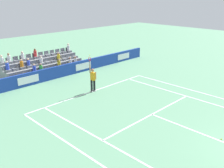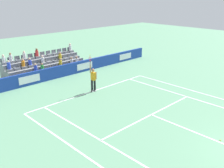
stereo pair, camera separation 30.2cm
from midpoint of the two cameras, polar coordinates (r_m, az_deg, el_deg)
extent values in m
cube|color=white|center=(19.21, -4.82, -1.63)|extent=(10.97, 0.10, 0.01)
cube|color=white|center=(15.77, 8.38, -6.73)|extent=(8.23, 0.10, 0.01)
cube|color=white|center=(14.36, 18.80, -10.45)|extent=(0.10, 6.40, 0.01)
cube|color=white|center=(12.78, -1.37, -13.27)|extent=(0.10, 11.89, 0.01)
cube|color=white|center=(18.79, 17.06, -2.97)|extent=(0.10, 11.89, 0.01)
cube|color=white|center=(12.04, -6.25, -15.71)|extent=(0.10, 11.89, 0.01)
cube|color=white|center=(19.94, 18.94, -1.86)|extent=(0.10, 11.89, 0.01)
cube|color=white|center=(19.14, -4.63, -1.71)|extent=(0.10, 0.20, 0.01)
cube|color=#193899|center=(22.54, -12.45, 2.62)|extent=(22.26, 0.20, 1.06)
cube|color=white|center=(27.68, 2.31, 6.21)|extent=(1.78, 0.01, 0.59)
cube|color=white|center=(24.00, -6.75, 3.98)|extent=(1.78, 0.01, 0.59)
cube|color=white|center=(21.16, -18.56, 0.92)|extent=(1.78, 0.01, 0.59)
cylinder|color=black|center=(19.08, -4.42, -0.34)|extent=(0.16, 0.16, 0.90)
cylinder|color=black|center=(18.96, -5.03, -0.49)|extent=(0.16, 0.16, 0.90)
cube|color=white|center=(19.22, -4.39, -1.49)|extent=(0.15, 0.27, 0.08)
cube|color=white|center=(19.10, -4.99, -1.65)|extent=(0.15, 0.27, 0.08)
cube|color=orange|center=(18.78, -4.79, 1.73)|extent=(0.26, 0.38, 0.60)
sphere|color=#9E7251|center=(18.64, -4.83, 3.08)|extent=(0.24, 0.24, 0.24)
cylinder|color=#9E7251|center=(18.48, -5.41, 3.40)|extent=(0.09, 0.09, 0.62)
cylinder|color=#9E7251|center=(18.84, -4.15, 1.88)|extent=(0.09, 0.09, 0.56)
cylinder|color=black|center=(18.36, -5.45, 4.75)|extent=(0.04, 0.04, 0.28)
torus|color=red|center=(18.29, -5.48, 5.60)|extent=(0.07, 0.31, 0.31)
sphere|color=#D1E533|center=(18.23, -5.51, 6.45)|extent=(0.07, 0.07, 0.07)
cube|color=gray|center=(23.51, -13.83, 2.39)|extent=(7.44, 0.95, 0.42)
cube|color=slate|center=(25.28, -7.33, 4.74)|extent=(0.48, 0.44, 0.20)
cube|color=slate|center=(25.37, -7.63, 5.36)|extent=(0.48, 0.04, 0.30)
cube|color=slate|center=(24.91, -8.45, 4.46)|extent=(0.48, 0.44, 0.20)
cube|color=slate|center=(25.01, -8.75, 5.10)|extent=(0.48, 0.04, 0.30)
cube|color=slate|center=(24.56, -9.60, 4.18)|extent=(0.48, 0.44, 0.20)
cube|color=slate|center=(24.66, -9.91, 4.83)|extent=(0.48, 0.04, 0.30)
cube|color=slate|center=(24.22, -10.79, 3.89)|extent=(0.48, 0.44, 0.20)
cube|color=slate|center=(24.32, -11.09, 4.54)|extent=(0.48, 0.04, 0.30)
cube|color=slate|center=(23.90, -12.00, 3.59)|extent=(0.48, 0.44, 0.20)
cube|color=slate|center=(23.99, -12.31, 4.25)|extent=(0.48, 0.04, 0.30)
cube|color=slate|center=(23.58, -13.25, 3.28)|extent=(0.48, 0.44, 0.20)
cube|color=slate|center=(23.68, -13.56, 3.95)|extent=(0.48, 0.04, 0.30)
cube|color=slate|center=(23.27, -14.54, 2.96)|extent=(0.48, 0.44, 0.20)
cube|color=slate|center=(23.37, -14.84, 3.64)|extent=(0.48, 0.04, 0.30)
cube|color=slate|center=(22.98, -15.85, 2.63)|extent=(0.48, 0.44, 0.20)
cube|color=slate|center=(23.08, -16.16, 3.32)|extent=(0.48, 0.04, 0.30)
cube|color=slate|center=(22.70, -17.20, 2.28)|extent=(0.48, 0.44, 0.20)
cube|color=slate|center=(22.80, -17.50, 2.99)|extent=(0.48, 0.04, 0.30)
cube|color=slate|center=(22.44, -18.58, 1.93)|extent=(0.48, 0.44, 0.20)
cube|color=slate|center=(22.54, -18.88, 2.64)|extent=(0.48, 0.04, 0.30)
cube|color=slate|center=(22.19, -19.99, 1.57)|extent=(0.48, 0.44, 0.20)
cube|color=slate|center=(22.29, -20.29, 2.29)|extent=(0.48, 0.04, 0.30)
cube|color=slate|center=(21.95, -21.43, 1.21)|extent=(0.48, 0.44, 0.20)
cube|color=slate|center=(22.05, -21.73, 1.93)|extent=(0.48, 0.04, 0.30)
cube|color=gray|center=(24.24, -15.06, 3.32)|extent=(7.44, 0.95, 0.84)
cube|color=slate|center=(25.91, -8.67, 6.00)|extent=(0.48, 0.44, 0.20)
cube|color=slate|center=(26.01, -8.97, 6.60)|extent=(0.48, 0.04, 0.30)
cube|color=slate|center=(25.56, -9.79, 5.75)|extent=(0.48, 0.44, 0.20)
cube|color=slate|center=(25.66, -10.08, 6.36)|extent=(0.48, 0.04, 0.30)
cube|color=slate|center=(25.22, -10.93, 5.49)|extent=(0.48, 0.44, 0.20)
cube|color=slate|center=(25.32, -11.23, 6.11)|extent=(0.48, 0.04, 0.30)
cube|color=slate|center=(24.88, -12.10, 5.22)|extent=(0.48, 0.44, 0.20)
cube|color=slate|center=(24.99, -12.40, 5.85)|extent=(0.48, 0.04, 0.30)
cube|color=slate|center=(24.57, -13.31, 4.94)|extent=(0.48, 0.44, 0.20)
cube|color=slate|center=(24.67, -13.60, 5.58)|extent=(0.48, 0.04, 0.30)
cube|color=slate|center=(24.26, -14.54, 4.66)|extent=(0.48, 0.44, 0.20)
cube|color=slate|center=(24.36, -14.84, 5.30)|extent=(0.48, 0.04, 0.30)
cube|color=slate|center=(23.96, -15.81, 4.36)|extent=(0.48, 0.44, 0.20)
cube|color=slate|center=(24.07, -16.10, 5.01)|extent=(0.48, 0.04, 0.30)
cube|color=slate|center=(23.68, -17.10, 4.05)|extent=(0.48, 0.44, 0.20)
cube|color=slate|center=(23.79, -17.39, 4.72)|extent=(0.48, 0.04, 0.30)
cube|color=slate|center=(23.41, -18.42, 3.74)|extent=(0.48, 0.44, 0.20)
cube|color=slate|center=(23.52, -18.72, 4.41)|extent=(0.48, 0.04, 0.30)
cube|color=slate|center=(23.15, -19.78, 3.41)|extent=(0.48, 0.44, 0.20)
cube|color=slate|center=(23.26, -20.07, 4.09)|extent=(0.48, 0.04, 0.30)
cube|color=slate|center=(22.91, -21.16, 3.08)|extent=(0.48, 0.44, 0.20)
cube|color=slate|center=(23.02, -21.44, 3.77)|extent=(0.48, 0.04, 0.30)
cube|color=slate|center=(22.68, -22.57, 2.74)|extent=(0.48, 0.44, 0.20)
cube|color=slate|center=(22.79, -22.85, 3.43)|extent=(0.48, 0.04, 0.30)
cube|color=gray|center=(24.99, -16.22, 4.19)|extent=(7.44, 0.95, 1.26)
cube|color=slate|center=(26.57, -9.96, 7.20)|extent=(0.48, 0.44, 0.20)
cube|color=slate|center=(26.68, -10.25, 7.78)|extent=(0.48, 0.04, 0.30)
cube|color=slate|center=(26.23, -11.07, 6.96)|extent=(0.48, 0.44, 0.20)
cube|color=slate|center=(26.34, -11.35, 7.56)|extent=(0.48, 0.04, 0.30)
cube|color=slate|center=(25.89, -12.20, 6.73)|extent=(0.48, 0.44, 0.20)
cube|color=slate|center=(26.01, -12.48, 7.32)|extent=(0.48, 0.04, 0.30)
cube|color=slate|center=(25.57, -13.36, 6.48)|extent=(0.48, 0.44, 0.20)
cube|color=slate|center=(25.68, -13.64, 7.08)|extent=(0.48, 0.04, 0.30)
cube|color=slate|center=(25.26, -14.55, 6.22)|extent=(0.48, 0.44, 0.20)
cube|color=slate|center=(25.37, -14.83, 6.83)|extent=(0.48, 0.04, 0.30)
cube|color=slate|center=(24.96, -15.76, 5.95)|extent=(0.48, 0.44, 0.20)
cube|color=slate|center=(25.08, -16.05, 6.58)|extent=(0.48, 0.04, 0.30)
cube|color=slate|center=(24.67, -17.01, 5.68)|extent=(0.48, 0.44, 0.20)
cube|color=slate|center=(24.79, -17.29, 6.31)|extent=(0.48, 0.04, 0.30)
cube|color=slate|center=(24.40, -18.28, 5.39)|extent=(0.48, 0.44, 0.20)
cube|color=slate|center=(24.52, -18.56, 6.03)|extent=(0.48, 0.04, 0.30)
cube|color=slate|center=(24.13, -19.58, 5.10)|extent=(0.48, 0.44, 0.20)
cube|color=slate|center=(24.25, -19.86, 5.75)|extent=(0.48, 0.04, 0.30)
cube|color=slate|center=(23.89, -20.90, 4.80)|extent=(0.48, 0.44, 0.20)
cube|color=slate|center=(24.01, -21.18, 5.45)|extent=(0.48, 0.04, 0.30)
cube|color=slate|center=(23.65, -22.26, 4.49)|extent=(0.48, 0.44, 0.20)
cube|color=slate|center=(23.77, -22.53, 5.15)|extent=(0.48, 0.04, 0.30)
cube|color=slate|center=(23.43, -23.63, 4.17)|extent=(0.48, 0.44, 0.20)
cube|color=slate|center=(23.55, -23.90, 4.84)|extent=(0.48, 0.04, 0.30)
cylinder|color=yellow|center=(23.84, -12.13, 4.47)|extent=(0.28, 0.28, 0.54)
sphere|color=#9E7251|center=(23.75, -12.20, 5.33)|extent=(0.20, 0.20, 0.20)
cylinder|color=yellow|center=(24.85, -12.22, 5.98)|extent=(0.28, 0.28, 0.46)
sphere|color=#9E7251|center=(24.77, -12.28, 6.72)|extent=(0.20, 0.20, 0.20)
cylinder|color=red|center=(24.64, -17.15, 6.52)|extent=(0.28, 0.28, 0.53)
sphere|color=brown|center=(24.56, -17.23, 7.35)|extent=(0.20, 0.20, 0.20)
cylinder|color=white|center=(23.40, -23.79, 4.96)|extent=(0.28, 0.28, 0.45)
sphere|color=beige|center=(23.33, -23.90, 5.73)|extent=(0.20, 0.20, 0.20)
cylinder|color=white|center=(23.92, -15.94, 5.15)|extent=(0.28, 0.28, 0.46)
sphere|color=beige|center=(23.85, -16.01, 5.92)|extent=(0.20, 0.20, 0.20)
cylinder|color=blue|center=(23.37, -18.56, 4.50)|extent=(0.28, 0.28, 0.43)
sphere|color=#D3A884|center=(23.30, -18.65, 5.25)|extent=(0.20, 0.20, 0.20)
cylinder|color=white|center=(24.10, -19.72, 5.90)|extent=(0.28, 0.28, 0.48)
sphere|color=beige|center=(24.03, -19.82, 6.68)|extent=(0.20, 0.20, 0.20)
cylinder|color=white|center=(26.54, -10.07, 7.97)|extent=(0.28, 0.28, 0.52)
sphere|color=beige|center=(26.47, -10.12, 8.73)|extent=(0.20, 0.20, 0.20)
cylinder|color=white|center=(24.87, -8.55, 5.19)|extent=(0.28, 0.28, 0.44)
sphere|color=#9E7251|center=(24.80, -8.59, 5.91)|extent=(0.20, 0.20, 0.20)
cylinder|color=green|center=(22.94, -15.99, 3.42)|extent=(0.28, 0.28, 0.45)
sphere|color=#9E7251|center=(22.85, -16.06, 4.20)|extent=(0.20, 0.20, 0.20)
cylinder|color=white|center=(23.61, -22.42, 5.34)|extent=(0.28, 0.28, 0.51)
sphere|color=#9E7251|center=(23.54, -22.53, 6.18)|extent=(0.20, 0.20, 0.20)
cylinder|color=blue|center=(22.63, -22.74, 3.65)|extent=(0.28, 0.28, 0.54)
sphere|color=beige|center=(22.54, -22.86, 4.55)|extent=(0.20, 0.20, 0.20)
cylinder|color=blue|center=(22.64, -17.35, 3.20)|extent=(0.28, 0.28, 0.54)
sphere|color=#D3A884|center=(22.55, -17.45, 4.10)|extent=(0.20, 0.20, 0.20)
cylinder|color=orange|center=(23.11, -19.93, 4.23)|extent=(0.28, 0.28, 0.47)
sphere|color=#D3A884|center=(23.03, -20.02, 5.04)|extent=(0.20, 0.20, 0.20)
cylinder|color=white|center=(24.52, -9.71, 4.96)|extent=(0.28, 0.28, 0.47)
sphere|color=#9E7251|center=(24.44, -9.76, 5.71)|extent=(0.20, 0.20, 0.20)
sphere|color=#D1E533|center=(14.15, 22.71, -11.31)|extent=(0.07, 0.07, 0.07)
camera|label=1|loc=(0.15, -90.50, -0.18)|focal=40.88mm
camera|label=2|loc=(0.15, 89.50, 0.18)|focal=40.88mm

